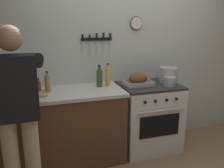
{
  "coord_description": "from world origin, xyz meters",
  "views": [
    {
      "loc": [
        -1.13,
        -1.67,
        1.66
      ],
      "look_at": [
        -0.34,
        0.85,
        0.98
      ],
      "focal_mm": 37.4,
      "sensor_mm": 36.0,
      "label": 1
    }
  ],
  "objects_px": {
    "person_cook": "(17,108)",
    "saucepan": "(170,81)",
    "stock_pot": "(168,75)",
    "bottle_hot_sauce": "(39,86)",
    "stove": "(148,117)",
    "cutting_board": "(30,94)",
    "roasting_pan": "(138,80)",
    "bottle_vinegar": "(48,83)",
    "bottle_olive_oil": "(99,78)",
    "bottle_cooking_oil": "(108,76)"
  },
  "relations": [
    {
      "from": "bottle_hot_sauce",
      "to": "stock_pot",
      "type": "bearing_deg",
      "value": -1.63
    },
    {
      "from": "stock_pot",
      "to": "saucepan",
      "type": "bearing_deg",
      "value": -114.74
    },
    {
      "from": "stock_pot",
      "to": "bottle_cooking_oil",
      "type": "height_order",
      "value": "bottle_cooking_oil"
    },
    {
      "from": "stock_pot",
      "to": "bottle_hot_sauce",
      "type": "relative_size",
      "value": 1.44
    },
    {
      "from": "cutting_board",
      "to": "bottle_vinegar",
      "type": "bearing_deg",
      "value": 21.43
    },
    {
      "from": "person_cook",
      "to": "stock_pot",
      "type": "height_order",
      "value": "person_cook"
    },
    {
      "from": "cutting_board",
      "to": "bottle_olive_oil",
      "type": "distance_m",
      "value": 0.84
    },
    {
      "from": "person_cook",
      "to": "bottle_olive_oil",
      "type": "bearing_deg",
      "value": -50.7
    },
    {
      "from": "cutting_board",
      "to": "bottle_hot_sauce",
      "type": "distance_m",
      "value": 0.16
    },
    {
      "from": "saucepan",
      "to": "bottle_vinegar",
      "type": "xyz_separation_m",
      "value": [
        -1.49,
        0.17,
        0.04
      ]
    },
    {
      "from": "saucepan",
      "to": "cutting_board",
      "type": "height_order",
      "value": "saucepan"
    },
    {
      "from": "stove",
      "to": "saucepan",
      "type": "relative_size",
      "value": 5.84
    },
    {
      "from": "person_cook",
      "to": "bottle_vinegar",
      "type": "bearing_deg",
      "value": -21.95
    },
    {
      "from": "saucepan",
      "to": "cutting_board",
      "type": "relative_size",
      "value": 0.43
    },
    {
      "from": "bottle_vinegar",
      "to": "roasting_pan",
      "type": "bearing_deg",
      "value": -2.85
    },
    {
      "from": "person_cook",
      "to": "stock_pot",
      "type": "distance_m",
      "value": 1.95
    },
    {
      "from": "bottle_olive_oil",
      "to": "bottle_cooking_oil",
      "type": "bearing_deg",
      "value": 5.06
    },
    {
      "from": "roasting_pan",
      "to": "bottle_vinegar",
      "type": "distance_m",
      "value": 1.11
    },
    {
      "from": "bottle_olive_oil",
      "to": "roasting_pan",
      "type": "bearing_deg",
      "value": -12.95
    },
    {
      "from": "person_cook",
      "to": "stove",
      "type": "bearing_deg",
      "value": -66.68
    },
    {
      "from": "cutting_board",
      "to": "bottle_olive_oil",
      "type": "bearing_deg",
      "value": 9.06
    },
    {
      "from": "bottle_vinegar",
      "to": "saucepan",
      "type": "bearing_deg",
      "value": -6.49
    },
    {
      "from": "person_cook",
      "to": "bottle_olive_oil",
      "type": "height_order",
      "value": "person_cook"
    },
    {
      "from": "bottle_olive_oil",
      "to": "saucepan",
      "type": "bearing_deg",
      "value": -14.59
    },
    {
      "from": "stove",
      "to": "bottle_olive_oil",
      "type": "bearing_deg",
      "value": 171.68
    },
    {
      "from": "bottle_olive_oil",
      "to": "bottle_vinegar",
      "type": "xyz_separation_m",
      "value": [
        -0.63,
        -0.05,
        -0.01
      ]
    },
    {
      "from": "person_cook",
      "to": "saucepan",
      "type": "distance_m",
      "value": 1.84
    },
    {
      "from": "roasting_pan",
      "to": "bottle_cooking_oil",
      "type": "height_order",
      "value": "bottle_cooking_oil"
    },
    {
      "from": "bottle_olive_oil",
      "to": "bottle_vinegar",
      "type": "distance_m",
      "value": 0.63
    },
    {
      "from": "stove",
      "to": "bottle_hot_sauce",
      "type": "xyz_separation_m",
      "value": [
        -1.38,
        0.07,
        0.52
      ]
    },
    {
      "from": "bottle_hot_sauce",
      "to": "bottle_vinegar",
      "type": "xyz_separation_m",
      "value": [
        0.1,
        -0.03,
        0.03
      ]
    },
    {
      "from": "person_cook",
      "to": "bottle_hot_sauce",
      "type": "xyz_separation_m",
      "value": [
        0.19,
        0.65,
        0.02
      ]
    },
    {
      "from": "stove",
      "to": "stock_pot",
      "type": "xyz_separation_m",
      "value": [
        0.28,
        0.02,
        0.55
      ]
    },
    {
      "from": "cutting_board",
      "to": "person_cook",
      "type": "bearing_deg",
      "value": -99.87
    },
    {
      "from": "person_cook",
      "to": "roasting_pan",
      "type": "height_order",
      "value": "person_cook"
    },
    {
      "from": "person_cook",
      "to": "stock_pot",
      "type": "bearing_deg",
      "value": -68.88
    },
    {
      "from": "stove",
      "to": "cutting_board",
      "type": "bearing_deg",
      "value": -178.59
    },
    {
      "from": "bottle_olive_oil",
      "to": "bottle_cooking_oil",
      "type": "height_order",
      "value": "bottle_cooking_oil"
    },
    {
      "from": "stock_pot",
      "to": "cutting_board",
      "type": "bearing_deg",
      "value": -178.02
    },
    {
      "from": "bottle_hot_sauce",
      "to": "bottle_olive_oil",
      "type": "relative_size",
      "value": 0.61
    },
    {
      "from": "person_cook",
      "to": "bottle_olive_oil",
      "type": "relative_size",
      "value": 6.02
    },
    {
      "from": "stock_pot",
      "to": "bottle_olive_oil",
      "type": "xyz_separation_m",
      "value": [
        -0.93,
        0.07,
        0.01
      ]
    },
    {
      "from": "saucepan",
      "to": "stock_pot",
      "type": "bearing_deg",
      "value": 65.26
    },
    {
      "from": "stove",
      "to": "bottle_cooking_oil",
      "type": "relative_size",
      "value": 3.11
    },
    {
      "from": "bottle_hot_sauce",
      "to": "cutting_board",
      "type": "bearing_deg",
      "value": -131.76
    },
    {
      "from": "saucepan",
      "to": "person_cook",
      "type": "bearing_deg",
      "value": -165.98
    },
    {
      "from": "stock_pot",
      "to": "bottle_olive_oil",
      "type": "height_order",
      "value": "bottle_olive_oil"
    },
    {
      "from": "stock_pot",
      "to": "bottle_vinegar",
      "type": "distance_m",
      "value": 1.56
    },
    {
      "from": "stock_pot",
      "to": "saucepan",
      "type": "xyz_separation_m",
      "value": [
        -0.07,
        -0.15,
        -0.05
      ]
    },
    {
      "from": "stove",
      "to": "bottle_olive_oil",
      "type": "distance_m",
      "value": 0.87
    }
  ]
}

